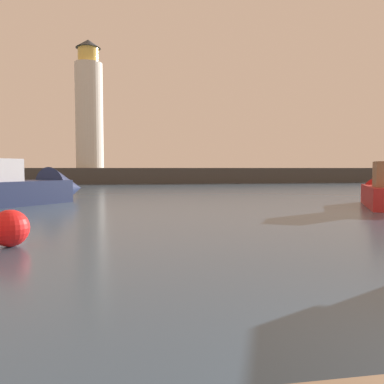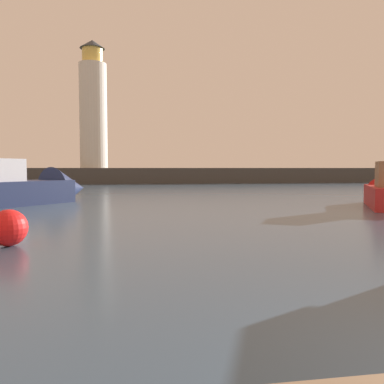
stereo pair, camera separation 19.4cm
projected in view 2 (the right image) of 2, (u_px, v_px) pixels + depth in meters
name	position (u px, v px, depth m)	size (l,w,h in m)	color
ground_plane	(180.00, 196.00, 26.92)	(220.00, 220.00, 0.00)	#384C60
breakwater	(156.00, 176.00, 50.97)	(77.68, 5.28, 1.99)	#423F3D
lighthouse	(93.00, 108.00, 49.19)	(3.45, 3.45, 16.09)	silver
motorboat_1	(29.00, 189.00, 21.43)	(7.78, 8.52, 3.07)	#1E284C
mooring_buoy	(9.00, 228.00, 9.64)	(0.92, 0.92, 0.92)	red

